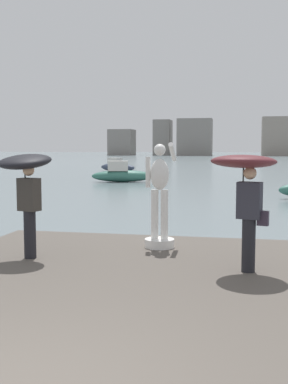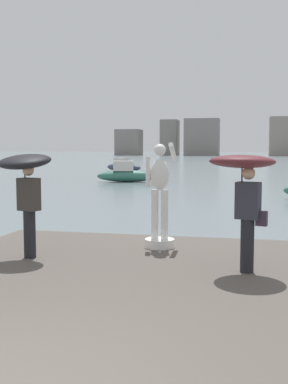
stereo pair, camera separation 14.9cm
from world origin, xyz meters
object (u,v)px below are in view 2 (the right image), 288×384
at_px(onlooker_right, 244,179).
at_px(onlooker_left, 26,176).
at_px(statue_white_figure, 160,204).
at_px(boat_rightward, 127,174).
at_px(boat_leftward, 123,166).

bearing_deg(onlooker_right, onlooker_left, 177.04).
height_order(statue_white_figure, boat_rightward, statue_white_figure).
bearing_deg(statue_white_figure, boat_rightward, 106.01).
relative_size(statue_white_figure, onlooker_right, 1.10).
height_order(onlooker_left, onlooker_right, onlooker_left).
distance_m(statue_white_figure, onlooker_right, 2.40).
bearing_deg(boat_rightward, statue_white_figure, -73.99).
distance_m(statue_white_figure, boat_leftward, 38.88).
height_order(statue_white_figure, onlooker_right, statue_white_figure).
xyz_separation_m(onlooker_left, boat_leftward, (-8.47, 38.74, -1.41)).
bearing_deg(boat_rightward, onlooker_right, -71.41).
bearing_deg(statue_white_figure, onlooker_right, -43.12).
xyz_separation_m(onlooker_right, boat_rightward, (-8.39, 24.93, -1.40)).
bearing_deg(onlooker_left, boat_leftward, 102.33).
distance_m(boat_leftward, boat_rightward, 14.58).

